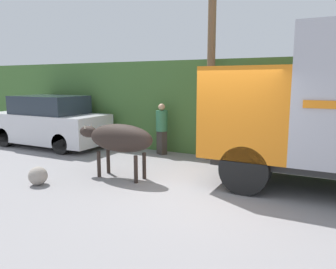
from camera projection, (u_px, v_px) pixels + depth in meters
The scene contains 7 objects.
ground_plane at pixel (211, 194), 6.73m from camera, with size 60.00×60.00×0.00m, color gray.
hillside_embankment at pixel (272, 103), 12.37m from camera, with size 32.00×6.94×2.93m.
brown_cow at pixel (119, 138), 7.70m from camera, with size 2.06×0.66×1.30m.
parked_suv at pixel (48, 122), 11.48m from camera, with size 4.34×1.73×1.79m.
pedestrian_on_hill at pixel (162, 127), 10.23m from camera, with size 0.49×0.49×1.60m.
utility_pole at pixel (211, 46), 9.22m from camera, with size 0.90×0.23×6.27m.
roadside_rock at pixel (38, 176), 7.27m from camera, with size 0.41×0.41×0.41m.
Camera 1 is at (2.15, -6.15, 2.29)m, focal length 35.00 mm.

